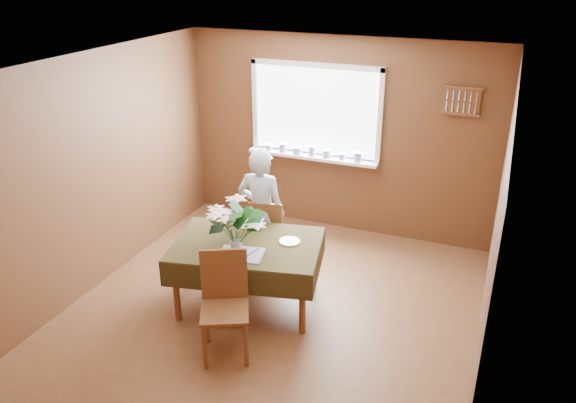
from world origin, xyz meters
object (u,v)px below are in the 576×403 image
at_px(flower_bouquet, 235,225).
at_px(chair_near, 225,299).
at_px(dining_table, 247,251).
at_px(chair_far, 267,232).
at_px(seated_woman, 261,212).

bearing_deg(flower_bouquet, chair_near, -76.03).
xyz_separation_m(dining_table, chair_near, (0.13, -0.73, -0.10)).
xyz_separation_m(chair_far, seated_woman, (-0.05, -0.04, 0.26)).
relative_size(chair_far, chair_near, 0.90).
bearing_deg(seated_woman, chair_near, 98.68).
xyz_separation_m(chair_near, seated_woman, (-0.27, 1.40, 0.21)).
bearing_deg(chair_near, chair_far, 72.57).
xyz_separation_m(dining_table, seated_woman, (-0.14, 0.66, 0.12)).
xyz_separation_m(dining_table, flower_bouquet, (0.00, -0.23, 0.40)).
height_order(chair_far, flower_bouquet, flower_bouquet).
bearing_deg(dining_table, seated_woman, 90.00).
bearing_deg(dining_table, chair_near, -91.95).
bearing_deg(dining_table, flower_bouquet, -101.07).
bearing_deg(chair_far, chair_near, 86.79).
height_order(dining_table, seated_woman, seated_woman).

